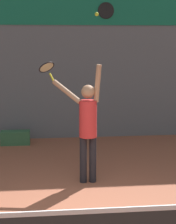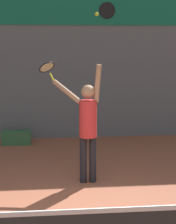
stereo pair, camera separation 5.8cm
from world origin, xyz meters
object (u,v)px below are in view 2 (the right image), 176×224
tennis_ball (97,14)px  scoreboard_clock (107,10)px  tennis_racket (47,68)px  equipment_bag (16,138)px  tennis_player (87,123)px

tennis_ball → scoreboard_clock: bearing=78.6°
scoreboard_clock → tennis_ball: scoreboard_clock is taller
tennis_racket → equipment_bag: 3.11m
scoreboard_clock → equipment_bag: (-2.34, -0.54, -3.13)m
tennis_racket → equipment_bag: (-0.79, 2.35, -1.89)m
tennis_ball → equipment_bag: 4.39m
tennis_racket → tennis_ball: tennis_ball is taller
scoreboard_clock → tennis_ball: size_ratio=6.10×
tennis_ball → equipment_bag: (-1.64, 2.92, -2.84)m
tennis_player → equipment_bag: tennis_player is taller
scoreboard_clock → tennis_racket: (-1.55, -2.89, -1.25)m
tennis_player → tennis_racket: (-0.70, 0.53, 0.95)m
scoreboard_clock → tennis_racket: 3.51m
scoreboard_clock → tennis_racket: scoreboard_clock is taller
scoreboard_clock → equipment_bag: scoreboard_clock is taller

